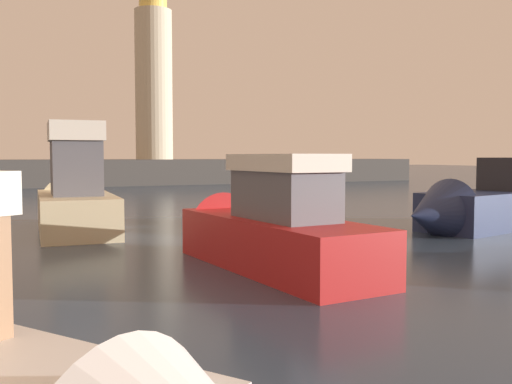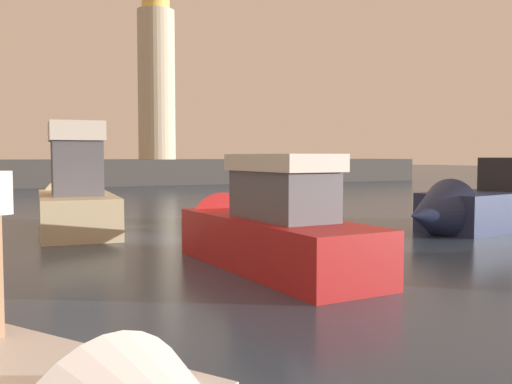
# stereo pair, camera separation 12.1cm
# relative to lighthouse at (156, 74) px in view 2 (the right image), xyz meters

# --- Properties ---
(ground_plane) EXTENTS (220.00, 220.00, 0.00)m
(ground_plane) POSITION_rel_lighthouse_xyz_m (-6.66, -24.60, -9.74)
(ground_plane) COLOR #2D3D51
(breakwater) EXTENTS (64.64, 6.55, 2.19)m
(breakwater) POSITION_rel_lighthouse_xyz_m (-6.66, 0.00, -8.64)
(breakwater) COLOR #423F3D
(breakwater) RESTS_ON ground_plane
(lighthouse) EXTENTS (3.26, 3.26, 15.95)m
(lighthouse) POSITION_rel_lighthouse_xyz_m (0.00, 0.00, 0.00)
(lighthouse) COLOR beige
(lighthouse) RESTS_ON breakwater
(motorboat_0) EXTENTS (7.84, 3.84, 2.77)m
(motorboat_0) POSITION_rel_lighthouse_xyz_m (1.80, -35.90, -8.97)
(motorboat_0) COLOR #1E284C
(motorboat_0) RESTS_ON ground_plane
(motorboat_2) EXTENTS (2.54, 7.53, 3.91)m
(motorboat_2) POSITION_rel_lighthouse_xyz_m (-10.37, -30.01, -8.68)
(motorboat_2) COLOR beige
(motorboat_2) RESTS_ON ground_plane
(motorboat_4) EXTENTS (2.51, 7.39, 2.79)m
(motorboat_4) POSITION_rel_lighthouse_xyz_m (-7.30, -38.29, -8.91)
(motorboat_4) COLOR #B21E1E
(motorboat_4) RESTS_ON ground_plane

